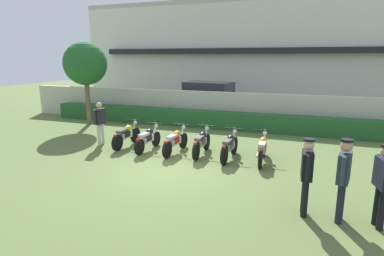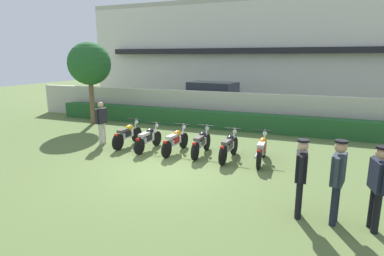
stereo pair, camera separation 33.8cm
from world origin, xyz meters
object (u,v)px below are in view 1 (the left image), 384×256
(parked_car, at_px, (211,98))
(officer_2, at_px, (383,179))
(motorcycle_in_row_5, at_px, (262,148))
(motorcycle_in_row_0, at_px, (126,135))
(inspector_person, at_px, (100,120))
(tree_near_inspector, at_px, (85,64))
(motorcycle_in_row_1, at_px, (148,139))
(motorcycle_in_row_4, at_px, (229,146))
(officer_1, at_px, (344,173))
(motorcycle_in_row_2, at_px, (175,141))
(officer_0, at_px, (307,170))
(motorcycle_in_row_3, at_px, (202,142))

(parked_car, height_order, officer_2, parked_car)
(motorcycle_in_row_5, bearing_deg, motorcycle_in_row_0, 86.45)
(inspector_person, bearing_deg, motorcycle_in_row_5, -0.33)
(tree_near_inspector, height_order, motorcycle_in_row_1, tree_near_inspector)
(motorcycle_in_row_4, height_order, motorcycle_in_row_5, motorcycle_in_row_4)
(officer_1, distance_m, officer_2, 0.70)
(tree_near_inspector, bearing_deg, officer_2, -28.64)
(inspector_person, distance_m, officer_1, 8.79)
(motorcycle_in_row_0, relative_size, motorcycle_in_row_2, 0.98)
(motorcycle_in_row_4, bearing_deg, officer_1, -133.82)
(officer_2, bearing_deg, tree_near_inspector, -39.79)
(motorcycle_in_row_0, bearing_deg, inspector_person, 95.88)
(motorcycle_in_row_4, bearing_deg, tree_near_inspector, 70.96)
(tree_near_inspector, distance_m, officer_1, 12.87)
(motorcycle_in_row_1, xyz_separation_m, officer_0, (5.37, -3.18, 0.56))
(motorcycle_in_row_3, bearing_deg, inspector_person, 89.56)
(motorcycle_in_row_1, distance_m, motorcycle_in_row_4, 3.01)
(tree_near_inspector, xyz_separation_m, officer_1, (11.01, -6.38, -1.94))
(motorcycle_in_row_4, bearing_deg, inspector_person, 91.42)
(motorcycle_in_row_0, xyz_separation_m, motorcycle_in_row_1, (0.99, -0.18, -0.01))
(parked_car, xyz_separation_m, motorcycle_in_row_4, (3.01, -8.06, -0.48))
(motorcycle_in_row_2, xyz_separation_m, motorcycle_in_row_5, (3.01, 0.01, 0.01))
(motorcycle_in_row_0, distance_m, officer_2, 8.48)
(tree_near_inspector, relative_size, officer_1, 2.33)
(motorcycle_in_row_4, xyz_separation_m, officer_1, (3.05, -3.21, 0.59))
(motorcycle_in_row_3, xyz_separation_m, inspector_person, (-4.07, -0.05, 0.52))
(motorcycle_in_row_0, height_order, inspector_person, inspector_person)
(motorcycle_in_row_0, xyz_separation_m, officer_0, (6.36, -3.36, 0.55))
(motorcycle_in_row_0, distance_m, inspector_person, 1.21)
(motorcycle_in_row_0, relative_size, motorcycle_in_row_1, 1.03)
(parked_car, relative_size, inspector_person, 2.87)
(motorcycle_in_row_1, distance_m, officer_2, 7.51)
(motorcycle_in_row_4, height_order, officer_2, officer_2)
(officer_0, bearing_deg, motorcycle_in_row_3, -47.14)
(motorcycle_in_row_5, relative_size, inspector_person, 1.16)
(motorcycle_in_row_4, bearing_deg, motorcycle_in_row_5, -83.41)
(motorcycle_in_row_0, height_order, officer_1, officer_1)
(parked_car, relative_size, motorcycle_in_row_2, 2.50)
(officer_0, bearing_deg, motorcycle_in_row_5, -70.74)
(officer_2, bearing_deg, motorcycle_in_row_4, -51.89)
(motorcycle_in_row_3, relative_size, officer_1, 1.07)
(parked_car, distance_m, tree_near_inspector, 7.26)
(parked_car, distance_m, motorcycle_in_row_4, 8.62)
(motorcycle_in_row_5, bearing_deg, officer_0, -160.40)
(tree_near_inspector, xyz_separation_m, officer_0, (10.32, -6.34, -1.99))
(motorcycle_in_row_3, bearing_deg, motorcycle_in_row_5, -93.31)
(parked_car, xyz_separation_m, motorcycle_in_row_0, (-0.99, -7.87, -0.49))
(motorcycle_in_row_1, relative_size, motorcycle_in_row_4, 0.98)
(officer_0, bearing_deg, inspector_person, -26.34)
(motorcycle_in_row_3, bearing_deg, motorcycle_in_row_2, 94.47)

